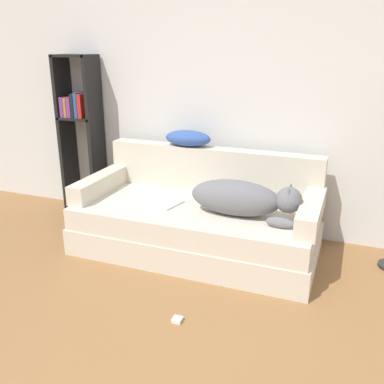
{
  "coord_description": "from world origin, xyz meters",
  "views": [
    {
      "loc": [
        1.01,
        -0.74,
        1.66
      ],
      "look_at": [
        -0.14,
        2.22,
        0.55
      ],
      "focal_mm": 40.0,
      "sensor_mm": 36.0,
      "label": 1
    }
  ],
  "objects_px": {
    "laptop": "(162,202)",
    "throw_pillow": "(188,138)",
    "dog": "(243,198)",
    "power_adapter": "(177,320)",
    "bookshelf": "(80,125)",
    "couch": "(196,228)"
  },
  "relations": [
    {
      "from": "dog",
      "to": "throw_pillow",
      "type": "xyz_separation_m",
      "value": [
        -0.63,
        0.47,
        0.32
      ]
    },
    {
      "from": "throw_pillow",
      "to": "bookshelf",
      "type": "xyz_separation_m",
      "value": [
        -1.16,
        0.04,
        0.03
      ]
    },
    {
      "from": "dog",
      "to": "laptop",
      "type": "relative_size",
      "value": 2.57
    },
    {
      "from": "dog",
      "to": "throw_pillow",
      "type": "bearing_deg",
      "value": 143.3
    },
    {
      "from": "throw_pillow",
      "to": "power_adapter",
      "type": "relative_size",
      "value": 7.02
    },
    {
      "from": "laptop",
      "to": "throw_pillow",
      "type": "height_order",
      "value": "throw_pillow"
    },
    {
      "from": "laptop",
      "to": "power_adapter",
      "type": "distance_m",
      "value": 1.13
    },
    {
      "from": "power_adapter",
      "to": "bookshelf",
      "type": "bearing_deg",
      "value": 139.1
    },
    {
      "from": "couch",
      "to": "laptop",
      "type": "distance_m",
      "value": 0.36
    },
    {
      "from": "dog",
      "to": "power_adapter",
      "type": "bearing_deg",
      "value": -100.37
    },
    {
      "from": "laptop",
      "to": "throw_pillow",
      "type": "bearing_deg",
      "value": 96.81
    },
    {
      "from": "couch",
      "to": "power_adapter",
      "type": "relative_size",
      "value": 32.88
    },
    {
      "from": "dog",
      "to": "power_adapter",
      "type": "height_order",
      "value": "dog"
    },
    {
      "from": "couch",
      "to": "throw_pillow",
      "type": "relative_size",
      "value": 4.68
    },
    {
      "from": "bookshelf",
      "to": "power_adapter",
      "type": "distance_m",
      "value": 2.33
    },
    {
      "from": "laptop",
      "to": "bookshelf",
      "type": "xyz_separation_m",
      "value": [
        -1.11,
        0.49,
        0.48
      ]
    },
    {
      "from": "laptop",
      "to": "couch",
      "type": "bearing_deg",
      "value": 23.24
    },
    {
      "from": "couch",
      "to": "power_adapter",
      "type": "xyz_separation_m",
      "value": [
        0.24,
        -0.97,
        -0.18
      ]
    },
    {
      "from": "couch",
      "to": "bookshelf",
      "type": "xyz_separation_m",
      "value": [
        -1.39,
        0.44,
        0.7
      ]
    },
    {
      "from": "dog",
      "to": "laptop",
      "type": "xyz_separation_m",
      "value": [
        -0.69,
        0.02,
        -0.13
      ]
    },
    {
      "from": "laptop",
      "to": "throw_pillow",
      "type": "distance_m",
      "value": 0.64
    },
    {
      "from": "laptop",
      "to": "dog",
      "type": "bearing_deg",
      "value": 11.64
    }
  ]
}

